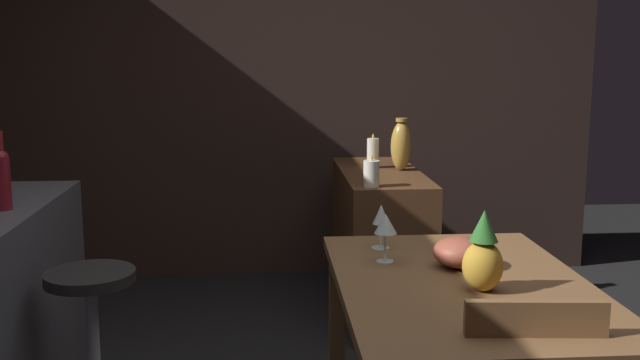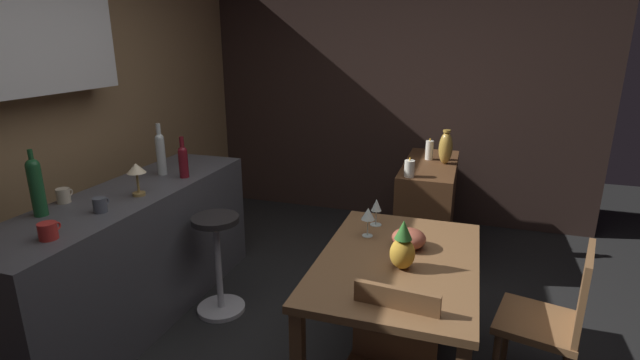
% 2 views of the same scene
% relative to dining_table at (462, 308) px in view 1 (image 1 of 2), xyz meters
% --- Properties ---
extents(wall_side_right, '(0.10, 4.40, 2.60)m').
position_rel_dining_table_xyz_m(wall_side_right, '(2.57, 0.66, 0.65)').
color(wall_side_right, '#33231E').
rests_on(wall_side_right, ground_plane).
extents(dining_table, '(1.24, 0.82, 0.74)m').
position_rel_dining_table_xyz_m(dining_table, '(0.00, 0.00, 0.00)').
color(dining_table, brown).
rests_on(dining_table, ground_plane).
extents(sideboard_cabinet, '(1.10, 0.44, 0.82)m').
position_rel_dining_table_xyz_m(sideboard_cabinet, '(1.74, -0.00, -0.24)').
color(sideboard_cabinet, '#56351E').
rests_on(sideboard_cabinet, ground_plane).
extents(bar_stool, '(0.34, 0.34, 0.71)m').
position_rel_dining_table_xyz_m(bar_stool, '(0.29, 1.27, -0.27)').
color(bar_stool, '#262323').
rests_on(bar_stool, ground_plane).
extents(wine_glass_left, '(0.08, 0.08, 0.18)m').
position_rel_dining_table_xyz_m(wine_glass_left, '(0.24, 0.22, 0.23)').
color(wine_glass_left, silver).
rests_on(wine_glass_left, dining_table).
extents(wine_glass_right, '(0.07, 0.07, 0.17)m').
position_rel_dining_table_xyz_m(wine_glass_right, '(0.42, 0.21, 0.22)').
color(wine_glass_right, silver).
rests_on(wine_glass_right, dining_table).
extents(pineapple_centerpiece, '(0.13, 0.13, 0.26)m').
position_rel_dining_table_xyz_m(pineapple_centerpiece, '(-0.10, -0.03, 0.20)').
color(pineapple_centerpiece, gold).
rests_on(pineapple_centerpiece, dining_table).
extents(fruit_bowl, '(0.19, 0.19, 0.11)m').
position_rel_dining_table_xyz_m(fruit_bowl, '(0.16, -0.03, 0.15)').
color(fruit_bowl, '#9E4C38').
rests_on(fruit_bowl, dining_table).
extents(wine_bottle_ruby, '(0.07, 0.07, 0.30)m').
position_rel_dining_table_xyz_m(wine_bottle_ruby, '(0.49, 1.63, 0.38)').
color(wine_bottle_ruby, maroon).
rests_on(wine_bottle_ruby, kitchen_counter).
extents(pillar_candle_tall, '(0.07, 0.07, 0.20)m').
position_rel_dining_table_xyz_m(pillar_candle_tall, '(1.87, 0.03, 0.26)').
color(pillar_candle_tall, white).
rests_on(pillar_candle_tall, sideboard_cabinet).
extents(pillar_candle_short, '(0.08, 0.08, 0.16)m').
position_rel_dining_table_xyz_m(pillar_candle_short, '(1.28, 0.12, 0.24)').
color(pillar_candle_short, white).
rests_on(pillar_candle_short, sideboard_cabinet).
extents(vase_brass, '(0.12, 0.12, 0.30)m').
position_rel_dining_table_xyz_m(vase_brass, '(1.77, -0.12, 0.31)').
color(vase_brass, '#B78C38').
rests_on(vase_brass, sideboard_cabinet).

